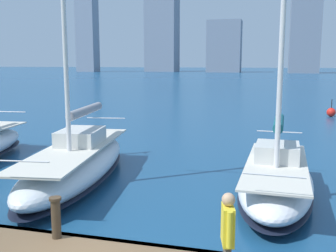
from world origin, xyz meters
name	(u,v)px	position (x,y,z in m)	size (l,w,h in m)	color
city_skyline	(262,28)	(2.06, -161.59, 17.90)	(163.34, 20.38, 44.41)	gray
sailboat_teal	(276,177)	(-3.34, -6.65, 0.69)	(2.51, 6.95, 10.63)	white
sailboat_grey	(77,162)	(3.64, -6.57, 0.75)	(3.57, 9.02, 10.61)	silver
person_yellow_shirt	(228,231)	(-2.51, -0.17, 1.59)	(0.28, 0.59, 1.65)	#4C473D
mooring_post	(56,217)	(1.24, -1.10, 1.07)	(0.26, 0.26, 0.91)	#423323
channel_buoy	(331,112)	(-7.75, -27.61, 0.36)	(0.70, 0.70, 1.40)	red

